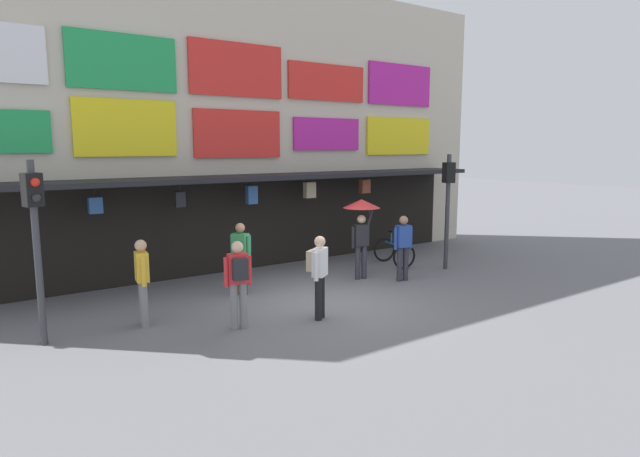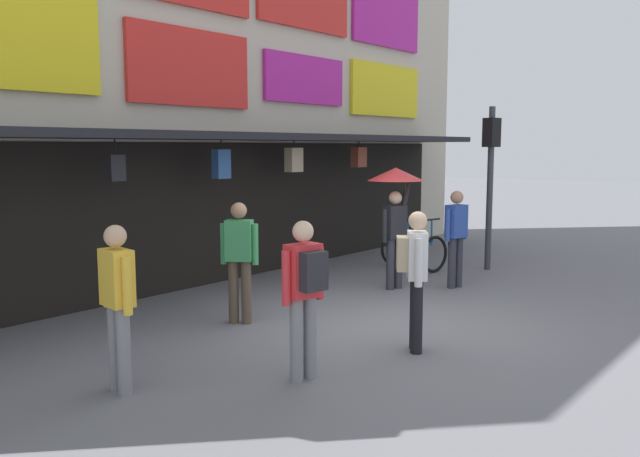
{
  "view_description": "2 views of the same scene",
  "coord_description": "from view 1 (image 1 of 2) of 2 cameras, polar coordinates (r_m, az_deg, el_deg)",
  "views": [
    {
      "loc": [
        -6.71,
        -9.38,
        3.42
      ],
      "look_at": [
        0.49,
        0.82,
        1.51
      ],
      "focal_mm": 30.33,
      "sensor_mm": 36.0,
      "label": 1
    },
    {
      "loc": [
        -7.36,
        -4.79,
        2.44
      ],
      "look_at": [
        0.08,
        1.24,
        1.23
      ],
      "focal_mm": 36.88,
      "sensor_mm": 36.0,
      "label": 2
    }
  ],
  "objects": [
    {
      "name": "traffic_light_near",
      "position": [
        10.26,
        -27.85,
        0.51
      ],
      "size": [
        0.33,
        0.35,
        3.2
      ],
      "color": "#38383D",
      "rests_on": "ground"
    },
    {
      "name": "bicycle_parked",
      "position": [
        15.78,
        7.83,
        -2.45
      ],
      "size": [
        0.95,
        1.28,
        1.05
      ],
      "color": "black",
      "rests_on": "ground"
    },
    {
      "name": "ground_plane",
      "position": [
        12.03,
        0.36,
        -7.82
      ],
      "size": [
        80.0,
        80.0,
        0.0
      ],
      "primitive_type": "plane",
      "color": "slate"
    },
    {
      "name": "pedestrian_in_white",
      "position": [
        12.6,
        -8.31,
        -2.55
      ],
      "size": [
        0.47,
        0.48,
        1.68
      ],
      "color": "brown",
      "rests_on": "ground"
    },
    {
      "name": "pedestrian_in_red",
      "position": [
        10.23,
        -8.61,
        -5.19
      ],
      "size": [
        0.52,
        0.41,
        1.68
      ],
      "color": "gray",
      "rests_on": "ground"
    },
    {
      "name": "pedestrian_in_green",
      "position": [
        13.89,
        8.76,
        -1.66
      ],
      "size": [
        0.52,
        0.29,
        1.68
      ],
      "color": "#2D2D38",
      "rests_on": "ground"
    },
    {
      "name": "pedestrian_in_blue",
      "position": [
        10.83,
        -18.25,
        -4.95
      ],
      "size": [
        0.27,
        0.52,
        1.68
      ],
      "color": "gray",
      "rests_on": "ground"
    },
    {
      "name": "pedestrian_in_black",
      "position": [
        10.7,
        -0.14,
        -4.47
      ],
      "size": [
        0.48,
        0.47,
        1.68
      ],
      "color": "black",
      "rests_on": "ground"
    },
    {
      "name": "shopfront",
      "position": [
        15.49,
        -9.66,
        10.58
      ],
      "size": [
        18.0,
        2.6,
        8.0
      ],
      "color": "beige",
      "rests_on": "ground"
    },
    {
      "name": "pedestrian_with_umbrella",
      "position": [
        13.84,
        4.4,
        1.29
      ],
      "size": [
        0.96,
        0.96,
        2.08
      ],
      "color": "#2D2D38",
      "rests_on": "ground"
    },
    {
      "name": "traffic_light_far",
      "position": [
        15.34,
        13.34,
        3.67
      ],
      "size": [
        0.33,
        0.35,
        3.2
      ],
      "color": "#38383D",
      "rests_on": "ground"
    }
  ]
}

